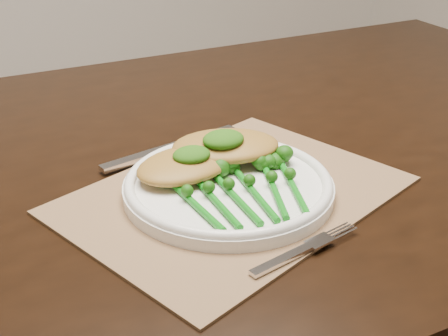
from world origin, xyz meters
name	(u,v)px	position (x,y,z in m)	size (l,w,h in m)	color
placemat	(233,195)	(-0.02, -0.18, 0.75)	(0.40, 0.29, 0.00)	brown
dinner_plate	(228,185)	(-0.03, -0.17, 0.77)	(0.26, 0.26, 0.02)	white
knife	(159,151)	(-0.06, -0.03, 0.76)	(0.22, 0.06, 0.01)	silver
fork	(312,245)	(0.00, -0.32, 0.76)	(0.15, 0.04, 0.00)	silver
chicken_fillet_left	(186,165)	(-0.06, -0.13, 0.78)	(0.13, 0.09, 0.03)	#A4772F
chicken_fillet_right	(226,146)	(0.00, -0.12, 0.79)	(0.14, 0.10, 0.03)	#A4772F
pesto_dollop_left	(192,155)	(-0.06, -0.13, 0.80)	(0.05, 0.04, 0.02)	#184409
pesto_dollop_right	(223,139)	(-0.01, -0.13, 0.81)	(0.05, 0.05, 0.02)	#184409
broccolini_bundle	(246,196)	(-0.03, -0.22, 0.77)	(0.17, 0.18, 0.04)	#0D6A11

